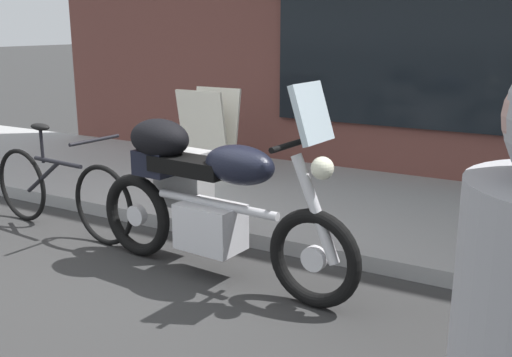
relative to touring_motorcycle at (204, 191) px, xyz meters
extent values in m
plane|color=#2C2C2C|center=(-0.42, -0.67, -0.60)|extent=(80.00, 80.00, 0.00)
torus|color=black|center=(0.89, -0.11, -0.28)|extent=(0.64, 0.14, 0.64)
cylinder|color=silver|center=(0.89, -0.11, -0.28)|extent=(0.16, 0.07, 0.16)
torus|color=black|center=(-0.64, 0.02, -0.28)|extent=(0.64, 0.14, 0.64)
cylinder|color=silver|center=(-0.64, 0.02, -0.28)|extent=(0.16, 0.07, 0.16)
cube|color=silver|center=(0.08, -0.04, -0.23)|extent=(0.46, 0.34, 0.32)
cylinder|color=silver|center=(0.13, -0.04, -0.06)|extent=(1.00, 0.14, 0.06)
ellipsoid|color=black|center=(0.33, -0.06, 0.24)|extent=(0.54, 0.32, 0.26)
cube|color=black|center=(-0.09, -0.03, 0.18)|extent=(0.62, 0.29, 0.11)
cube|color=black|center=(-0.42, 0.00, 0.16)|extent=(0.30, 0.24, 0.18)
cylinder|color=silver|center=(0.89, -0.11, 0.04)|extent=(0.35, 0.10, 0.67)
cylinder|color=black|center=(0.77, -0.10, 0.44)|extent=(0.09, 0.62, 0.04)
cube|color=silver|center=(0.85, -0.11, 0.62)|extent=(0.18, 0.33, 0.35)
sphere|color=#EAEACC|center=(0.93, -0.11, 0.30)|extent=(0.14, 0.14, 0.14)
cube|color=#A2A2A2|center=(-0.35, 0.24, 0.00)|extent=(0.46, 0.24, 0.44)
cube|color=black|center=(-0.35, 0.35, 0.00)|extent=(0.37, 0.05, 0.03)
ellipsoid|color=black|center=(-0.37, 0.00, 0.34)|extent=(0.51, 0.36, 0.28)
torus|color=black|center=(-1.02, 0.06, -0.27)|extent=(0.66, 0.10, 0.66)
torus|color=black|center=(-2.09, 0.16, -0.27)|extent=(0.66, 0.10, 0.66)
cylinder|color=black|center=(-1.56, 0.11, 0.01)|extent=(0.59, 0.09, 0.04)
cylinder|color=black|center=(-1.77, 0.13, -0.15)|extent=(0.46, 0.08, 0.34)
cylinder|color=black|center=(-1.75, 0.13, 0.13)|extent=(0.03, 0.03, 0.30)
ellipsoid|color=black|center=(-1.75, 0.13, 0.29)|extent=(0.23, 0.12, 0.06)
cylinder|color=black|center=(-1.07, 0.07, 0.25)|extent=(0.07, 0.48, 0.03)
cube|color=silver|center=(-1.23, 1.77, 0.00)|extent=(0.55, 0.20, 0.95)
cube|color=silver|center=(-1.23, 1.99, 0.00)|extent=(0.55, 0.20, 0.95)
camera|label=1|loc=(2.29, -3.29, 1.12)|focal=41.97mm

